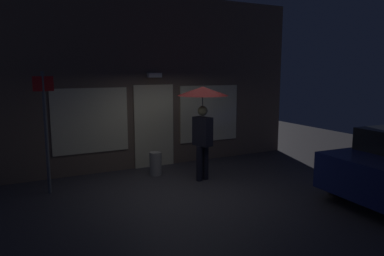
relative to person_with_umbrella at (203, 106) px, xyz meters
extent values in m
plane|color=#38353A|center=(-0.55, -0.50, -1.76)|extent=(18.00, 18.00, 0.00)
cube|color=brown|center=(-0.55, 1.85, 0.50)|extent=(8.60, 0.30, 4.52)
cube|color=beige|center=(-0.55, 1.68, -0.66)|extent=(1.10, 0.04, 2.20)
cube|color=beige|center=(-2.21, 1.68, -0.41)|extent=(1.85, 0.04, 1.60)
cube|color=beige|center=(1.15, 1.68, -0.41)|extent=(1.85, 0.04, 1.60)
cube|color=white|center=(-0.55, 1.60, 0.69)|extent=(0.36, 0.16, 0.12)
cylinder|color=black|center=(-0.10, -0.03, -1.35)|extent=(0.15, 0.15, 0.83)
cylinder|color=black|center=(0.10, 0.03, -1.35)|extent=(0.15, 0.15, 0.83)
cube|color=black|center=(0.00, 0.00, -0.60)|extent=(0.36, 0.51, 0.67)
cube|color=silver|center=(0.12, -0.04, -0.60)|extent=(0.06, 0.14, 0.54)
cube|color=#721966|center=(0.12, -0.04, -0.62)|extent=(0.04, 0.05, 0.43)
sphere|color=tan|center=(0.00, 0.00, -0.12)|extent=(0.23, 0.23, 0.23)
cylinder|color=slate|center=(0.00, 0.00, -0.06)|extent=(0.02, 0.02, 1.01)
cone|color=#4C0C0C|center=(0.00, 0.00, 0.34)|extent=(1.18, 1.18, 0.21)
cylinder|color=black|center=(2.00, -2.18, -1.44)|extent=(0.65, 0.25, 0.64)
cylinder|color=#595B60|center=(-3.33, 0.65, -0.49)|extent=(0.07, 0.07, 2.55)
cube|color=red|center=(-3.33, 0.63, 0.54)|extent=(0.40, 0.02, 0.30)
cylinder|color=#9E998E|center=(-0.84, 0.88, -1.47)|extent=(0.30, 0.30, 0.58)
camera|label=1|loc=(-3.98, -7.21, 0.80)|focal=33.58mm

